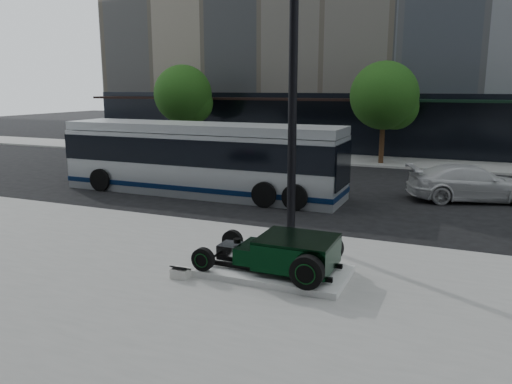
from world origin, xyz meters
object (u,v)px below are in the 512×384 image
at_px(hot_rod, 288,252).
at_px(lamppost, 293,107).
at_px(transit_bus, 201,158).
at_px(white_sedan, 471,183).

relative_size(hot_rod, lamppost, 0.40).
relative_size(lamppost, transit_bus, 0.67).
distance_m(lamppost, transit_bus, 7.88).
height_order(transit_bus, white_sedan, transit_bus).
bearing_deg(lamppost, white_sedan, 58.40).
distance_m(lamppost, white_sedan, 9.68).
xyz_separation_m(hot_rod, lamppost, (-0.93, 2.89, 3.16)).
bearing_deg(lamppost, hot_rod, -72.21).
height_order(hot_rod, white_sedan, white_sedan).
relative_size(hot_rod, white_sedan, 0.66).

